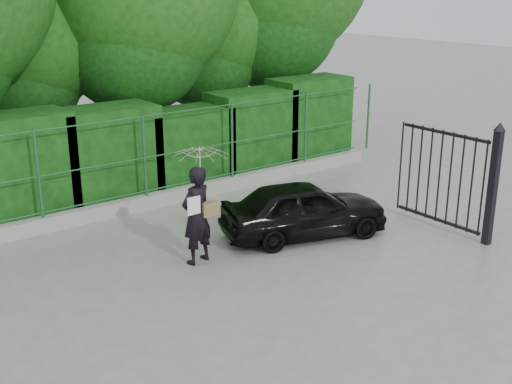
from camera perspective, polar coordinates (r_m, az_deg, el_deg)
ground at (r=10.62m, az=-0.01°, el=-8.42°), size 80.00×80.00×0.00m
kerb at (r=14.13m, az=-11.09°, el=-1.18°), size 14.00×0.25×0.30m
fence at (r=13.92m, az=-10.54°, el=3.08°), size 14.13×0.06×1.80m
hedge at (r=14.78m, az=-12.71°, el=3.24°), size 14.20×1.20×2.28m
gate at (r=12.89m, az=18.57°, el=1.16°), size 0.22×2.33×2.36m
woman at (r=11.13m, az=-5.04°, el=0.41°), size 1.00×1.00×2.09m
car at (r=12.49m, az=4.31°, el=-1.51°), size 3.49×2.19×1.11m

